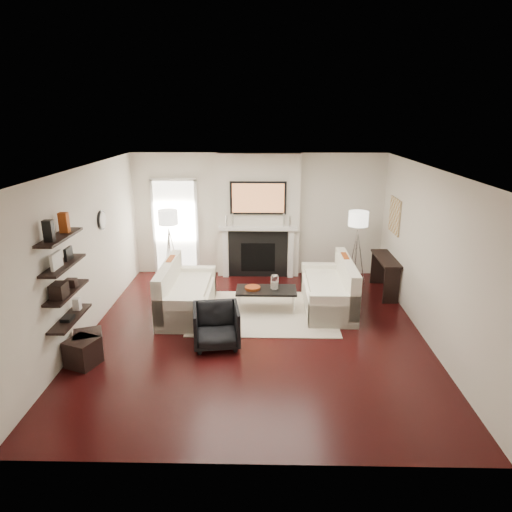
{
  "coord_description": "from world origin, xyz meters",
  "views": [
    {
      "loc": [
        0.16,
        -6.88,
        3.5
      ],
      "look_at": [
        0.0,
        0.6,
        1.15
      ],
      "focal_mm": 32.0,
      "sensor_mm": 36.0,
      "label": 1
    }
  ],
  "objects_px": {
    "coffee_table": "(266,290)",
    "armchair": "(216,324)",
    "loveseat_left_base": "(188,301)",
    "lamp_left_shade": "(168,217)",
    "ottoman_near": "(89,345)",
    "loveseat_right_base": "(327,297)",
    "lamp_right_shade": "(358,219)"
  },
  "relations": [
    {
      "from": "coffee_table",
      "to": "armchair",
      "type": "distance_m",
      "value": 1.55
    },
    {
      "from": "armchair",
      "to": "lamp_left_shade",
      "type": "relative_size",
      "value": 1.8
    },
    {
      "from": "loveseat_right_base",
      "to": "lamp_right_shade",
      "type": "relative_size",
      "value": 4.5
    },
    {
      "from": "armchair",
      "to": "lamp_left_shade",
      "type": "distance_m",
      "value": 3.18
    },
    {
      "from": "loveseat_left_base",
      "to": "lamp_left_shade",
      "type": "xyz_separation_m",
      "value": [
        -0.59,
        1.47,
        1.24
      ]
    },
    {
      "from": "loveseat_right_base",
      "to": "armchair",
      "type": "distance_m",
      "value": 2.44
    },
    {
      "from": "loveseat_left_base",
      "to": "armchair",
      "type": "distance_m",
      "value": 1.42
    },
    {
      "from": "loveseat_left_base",
      "to": "ottoman_near",
      "type": "distance_m",
      "value": 2.05
    },
    {
      "from": "loveseat_right_base",
      "to": "ottoman_near",
      "type": "relative_size",
      "value": 4.5
    },
    {
      "from": "loveseat_left_base",
      "to": "armchair",
      "type": "bearing_deg",
      "value": -62.07
    },
    {
      "from": "armchair",
      "to": "lamp_left_shade",
      "type": "height_order",
      "value": "lamp_left_shade"
    },
    {
      "from": "ottoman_near",
      "to": "armchair",
      "type": "bearing_deg",
      "value": 12.21
    },
    {
      "from": "coffee_table",
      "to": "loveseat_left_base",
      "type": "bearing_deg",
      "value": -176.24
    },
    {
      "from": "loveseat_right_base",
      "to": "coffee_table",
      "type": "xyz_separation_m",
      "value": [
        -1.15,
        -0.15,
        0.19
      ]
    },
    {
      "from": "loveseat_left_base",
      "to": "loveseat_right_base",
      "type": "height_order",
      "value": "same"
    },
    {
      "from": "lamp_right_shade",
      "to": "ottoman_near",
      "type": "height_order",
      "value": "lamp_right_shade"
    },
    {
      "from": "loveseat_right_base",
      "to": "lamp_right_shade",
      "type": "distance_m",
      "value": 1.86
    },
    {
      "from": "lamp_left_shade",
      "to": "loveseat_left_base",
      "type": "bearing_deg",
      "value": -67.97
    },
    {
      "from": "lamp_left_shade",
      "to": "loveseat_right_base",
      "type": "bearing_deg",
      "value": -21.05
    },
    {
      "from": "loveseat_left_base",
      "to": "lamp_right_shade",
      "type": "height_order",
      "value": "lamp_right_shade"
    },
    {
      "from": "armchair",
      "to": "ottoman_near",
      "type": "height_order",
      "value": "armchair"
    },
    {
      "from": "lamp_left_shade",
      "to": "ottoman_near",
      "type": "height_order",
      "value": "lamp_left_shade"
    },
    {
      "from": "lamp_right_shade",
      "to": "loveseat_right_base",
      "type": "bearing_deg",
      "value": -121.45
    },
    {
      "from": "loveseat_right_base",
      "to": "coffee_table",
      "type": "bearing_deg",
      "value": -172.58
    },
    {
      "from": "loveseat_left_base",
      "to": "armchair",
      "type": "height_order",
      "value": "armchair"
    },
    {
      "from": "loveseat_right_base",
      "to": "lamp_right_shade",
      "type": "xyz_separation_m",
      "value": [
        0.72,
        1.18,
        1.24
      ]
    },
    {
      "from": "lamp_left_shade",
      "to": "ottoman_near",
      "type": "bearing_deg",
      "value": -101.25
    },
    {
      "from": "loveseat_right_base",
      "to": "ottoman_near",
      "type": "xyz_separation_m",
      "value": [
        -3.8,
        -1.89,
        -0.01
      ]
    },
    {
      "from": "loveseat_right_base",
      "to": "armchair",
      "type": "xyz_separation_m",
      "value": [
        -1.92,
        -1.49,
        0.15
      ]
    },
    {
      "from": "lamp_left_shade",
      "to": "ottoman_near",
      "type": "distance_m",
      "value": 3.42
    },
    {
      "from": "loveseat_right_base",
      "to": "lamp_left_shade",
      "type": "height_order",
      "value": "lamp_left_shade"
    },
    {
      "from": "loveseat_left_base",
      "to": "lamp_left_shade",
      "type": "relative_size",
      "value": 4.5
    }
  ]
}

